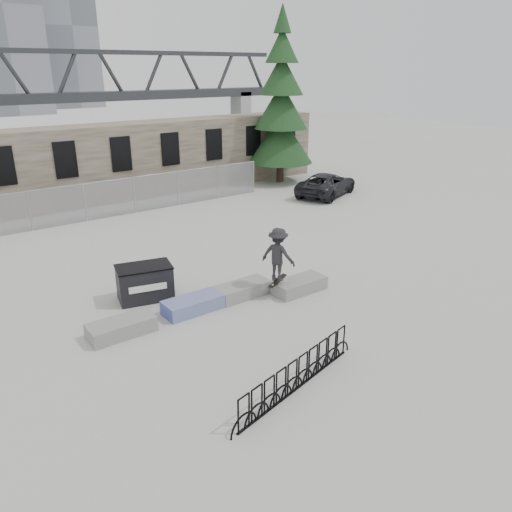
% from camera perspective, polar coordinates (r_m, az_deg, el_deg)
% --- Properties ---
extents(ground, '(120.00, 120.00, 0.00)m').
position_cam_1_polar(ground, '(17.24, -4.85, -5.63)').
color(ground, '#B1B1AC').
rests_on(ground, ground).
extents(stone_wall, '(36.00, 2.58, 4.50)m').
position_cam_1_polar(stone_wall, '(30.97, -21.48, 9.33)').
color(stone_wall, brown).
rests_on(stone_wall, ground).
extents(chainlink_fence, '(22.06, 0.06, 2.02)m').
position_cam_1_polar(chainlink_fence, '(27.71, -18.94, 5.85)').
color(chainlink_fence, gray).
rests_on(chainlink_fence, ground).
extents(planter_far_left, '(2.00, 0.90, 0.48)m').
position_cam_1_polar(planter_far_left, '(15.83, -15.14, -7.83)').
color(planter_far_left, gray).
rests_on(planter_far_left, ground).
extents(planter_center_left, '(2.00, 0.90, 0.48)m').
position_cam_1_polar(planter_center_left, '(16.80, -7.21, -5.47)').
color(planter_center_left, '#34469E').
rests_on(planter_center_left, ground).
extents(planter_center_right, '(2.00, 0.90, 0.48)m').
position_cam_1_polar(planter_center_right, '(17.75, -1.58, -3.82)').
color(planter_center_right, gray).
rests_on(planter_center_right, ground).
extents(planter_offset, '(2.00, 0.90, 0.48)m').
position_cam_1_polar(planter_offset, '(18.17, 4.98, -3.29)').
color(planter_offset, gray).
rests_on(planter_offset, ground).
extents(dumpster, '(2.10, 1.57, 1.24)m').
position_cam_1_polar(dumpster, '(17.82, -12.59, -2.95)').
color(dumpster, black).
rests_on(dumpster, ground).
extents(bike_rack, '(4.83, 1.12, 0.90)m').
position_cam_1_polar(bike_rack, '(12.89, 4.78, -13.30)').
color(bike_rack, black).
rests_on(bike_rack, ground).
extents(spruce_tree, '(4.48, 4.48, 11.50)m').
position_cam_1_polar(spruce_tree, '(35.28, 2.88, 16.28)').
color(spruce_tree, '#38281E').
rests_on(spruce_tree, ground).
extents(truss_bridge, '(70.00, 3.00, 9.80)m').
position_cam_1_polar(truss_bridge, '(70.62, -22.97, 16.37)').
color(truss_bridge, '#2D3033').
rests_on(truss_bridge, ground).
extents(suv, '(5.62, 4.08, 1.42)m').
position_cam_1_polar(suv, '(32.21, 8.08, 8.14)').
color(suv, black).
rests_on(suv, ground).
extents(skateboarder, '(1.15, 1.41, 2.09)m').
position_cam_1_polar(skateboarder, '(17.16, 2.54, 0.15)').
color(skateboarder, black).
rests_on(skateboarder, ground).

